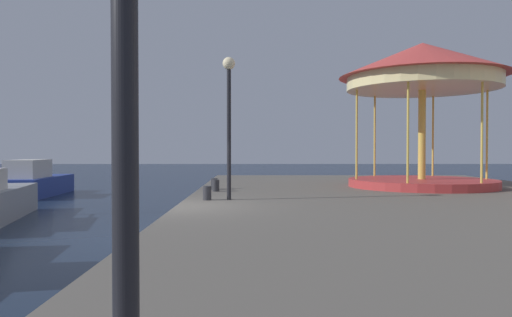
{
  "coord_description": "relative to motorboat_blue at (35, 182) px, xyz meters",
  "views": [
    {
      "loc": [
        1.96,
        -12.04,
        2.24
      ],
      "look_at": [
        2.08,
        4.77,
        1.91
      ],
      "focal_mm": 33.2,
      "sensor_mm": 36.0,
      "label": 1
    }
  ],
  "objects": [
    {
      "name": "carousel",
      "position": [
        16.93,
        -4.71,
        4.24
      ],
      "size": [
        6.29,
        6.29,
        5.5
      ],
      "color": "#B23333",
      "rests_on": "quay_dock"
    },
    {
      "name": "quay_dock",
      "position": [
        15.33,
        -10.68,
        -0.25
      ],
      "size": [
        13.67,
        28.32,
        0.8
      ],
      "primitive_type": "cube",
      "color": "#5B564F",
      "rests_on": "ground"
    },
    {
      "name": "motorboat_blue",
      "position": [
        0.0,
        0.0,
        0.0
      ],
      "size": [
        2.13,
        5.35,
        1.76
      ],
      "color": "navy",
      "rests_on": "ground"
    },
    {
      "name": "bollard_north",
      "position": [
        9.19,
        -6.54,
        0.35
      ],
      "size": [
        0.24,
        0.24,
        0.4
      ],
      "primitive_type": "cylinder",
      "color": "#2D2D33",
      "rests_on": "quay_dock"
    },
    {
      "name": "bollard_center",
      "position": [
        9.16,
        -9.32,
        0.35
      ],
      "size": [
        0.24,
        0.24,
        0.4
      ],
      "primitive_type": "cylinder",
      "color": "#2D2D33",
      "rests_on": "quay_dock"
    },
    {
      "name": "lamp_post_mid_promenade",
      "position": [
        9.78,
        -9.26,
        2.94
      ],
      "size": [
        0.36,
        0.36,
        4.06
      ],
      "color": "black",
      "rests_on": "quay_dock"
    },
    {
      "name": "bollard_south",
      "position": [
        9.08,
        -5.8,
        0.35
      ],
      "size": [
        0.24,
        0.24,
        0.4
      ],
      "primitive_type": "cylinder",
      "color": "#2D2D33",
      "rests_on": "quay_dock"
    },
    {
      "name": "ground_plane",
      "position": [
        8.5,
        -10.68,
        -0.65
      ],
      "size": [
        120.0,
        120.0,
        0.0
      ],
      "primitive_type": "plane",
      "color": "#162338"
    }
  ]
}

